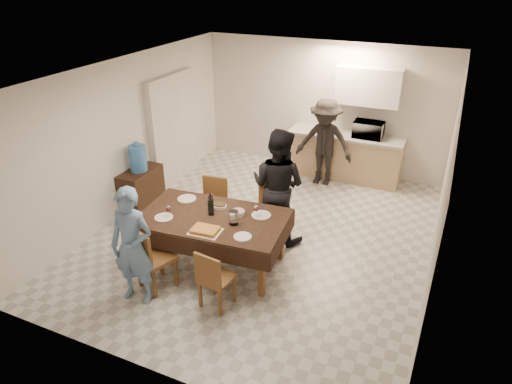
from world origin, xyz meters
TOP-DOWN VIEW (x-y plane):
  - floor at (0.00, 0.00)m, footprint 5.00×6.00m
  - ceiling at (0.00, 0.00)m, footprint 5.00×6.00m
  - wall_back at (0.00, 3.00)m, footprint 5.00×0.02m
  - wall_front at (0.00, -3.00)m, footprint 5.00×0.02m
  - wall_left at (-2.50, 0.00)m, footprint 0.02×6.00m
  - wall_right at (2.50, 0.00)m, footprint 0.02×6.00m
  - stub_partition at (-2.42, 1.20)m, footprint 0.15×1.40m
  - kitchen_base_cabinet at (0.60, 2.68)m, footprint 2.20×0.60m
  - kitchen_worktop at (0.60, 2.68)m, footprint 2.24×0.64m
  - upper_cabinet at (0.90, 2.82)m, footprint 1.20×0.34m
  - dining_table at (-0.34, -1.02)m, footprint 2.12×1.35m
  - chair_near_left at (-0.79, -1.86)m, footprint 0.55×0.57m
  - chair_near_right at (0.11, -1.85)m, footprint 0.43×0.43m
  - chair_far_left at (-0.79, -0.36)m, footprint 0.46×0.46m
  - chair_far_right at (0.11, -0.36)m, footprint 0.53×0.54m
  - console at (-2.28, -0.09)m, footprint 0.41×0.81m
  - water_jug at (-2.28, -0.09)m, footprint 0.30×0.30m
  - wine_bottle at (-0.39, -0.97)m, footprint 0.08×0.08m
  - water_pitcher at (0.01, -1.07)m, footprint 0.13×0.13m
  - savoury_tart at (-0.24, -1.40)m, footprint 0.43×0.33m
  - salad_bowl at (-0.04, -0.84)m, footprint 0.19×0.19m
  - mushroom_dish at (-0.39, -0.74)m, footprint 0.22×0.22m
  - wine_glass_a at (-0.89, -1.27)m, footprint 0.08×0.08m
  - wine_glass_b at (0.21, -0.77)m, footprint 0.08×0.08m
  - wine_glass_c at (-0.54, -0.72)m, footprint 0.09×0.09m
  - plate_near_left at (-0.94, -1.32)m, footprint 0.25×0.25m
  - plate_near_right at (0.26, -1.32)m, footprint 0.23×0.23m
  - plate_far_left at (-0.94, -0.72)m, footprint 0.28×0.28m
  - plate_far_right at (0.26, -0.72)m, footprint 0.27×0.27m
  - microwave at (1.01, 2.68)m, footprint 0.56×0.38m
  - person_near at (-0.89, -2.07)m, footprint 0.62×0.44m
  - person_far at (0.21, 0.03)m, footprint 0.95×0.78m
  - person_kitchen at (0.29, 2.23)m, footprint 1.09×0.63m

SIDE VIEW (x-z plane):
  - floor at x=0.00m, z-range -0.01..0.01m
  - console at x=-2.28m, z-range 0.00..0.75m
  - kitchen_base_cabinet at x=0.60m, z-range 0.00..0.86m
  - chair_near_right at x=0.11m, z-range 0.29..0.74m
  - chair_far_left at x=-0.79m, z-range 0.31..0.80m
  - chair_near_left at x=-0.79m, z-range 0.32..0.83m
  - chair_far_right at x=0.11m, z-range 0.34..0.88m
  - dining_table at x=-0.34m, z-range 0.36..1.15m
  - person_near at x=-0.89m, z-range 0.00..1.58m
  - plate_near_right at x=0.26m, z-range 0.79..0.80m
  - plate_near_left at x=-0.94m, z-range 0.79..0.80m
  - plate_far_right at x=0.26m, z-range 0.79..0.81m
  - plate_far_left at x=-0.94m, z-range 0.79..0.81m
  - mushroom_dish at x=-0.39m, z-range 0.79..0.83m
  - savoury_tart at x=-0.24m, z-range 0.79..0.84m
  - salad_bowl at x=-0.04m, z-range 0.79..0.86m
  - person_kitchen at x=0.29m, z-range 0.00..1.69m
  - wine_glass_a at x=-0.89m, z-range 0.79..0.97m
  - wine_glass_b at x=0.21m, z-range 0.79..0.97m
  - kitchen_worktop at x=0.60m, z-range 0.86..0.91m
  - wine_glass_c at x=-0.54m, z-range 0.79..0.98m
  - water_pitcher at x=0.01m, z-range 0.79..0.99m
  - person_far at x=0.21m, z-range 0.00..1.81m
  - wine_bottle at x=-0.39m, z-range 0.79..1.12m
  - water_jug at x=-2.28m, z-range 0.75..1.20m
  - stub_partition at x=-2.42m, z-range 0.00..2.10m
  - microwave at x=1.01m, z-range 0.91..1.22m
  - wall_back at x=0.00m, z-range 0.00..2.60m
  - wall_front at x=0.00m, z-range 0.00..2.60m
  - wall_left at x=-2.50m, z-range 0.00..2.60m
  - wall_right at x=2.50m, z-range 0.00..2.60m
  - upper_cabinet at x=0.90m, z-range 1.50..2.20m
  - ceiling at x=0.00m, z-range 2.59..2.61m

